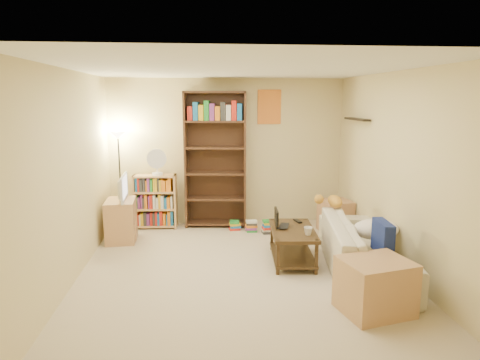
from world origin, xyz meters
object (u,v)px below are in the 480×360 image
object	(u,v)px
laptop	(287,226)
short_bookshelf	(156,201)
end_cabinet	(375,286)
sofa	(363,247)
tall_bookshelf	(216,156)
coffee_table	(293,240)
mug	(308,231)
television	(119,188)
side_table	(335,216)
tv_stand	(121,220)
desk_fan	(157,161)
floor_lamp	(119,152)
tabby_cat	(332,201)

from	to	relation	value
laptop	short_bookshelf	size ratio (longest dim) A/B	0.37
laptop	end_cabinet	distance (m)	1.66
sofa	tall_bookshelf	world-z (taller)	tall_bookshelf
coffee_table	mug	distance (m)	0.37
mug	television	distance (m)	2.94
sofa	side_table	world-z (taller)	sofa
tv_stand	end_cabinet	xyz separation A→B (m)	(2.98, -2.55, -0.04)
short_bookshelf	sofa	bearing A→B (deg)	-34.50
tv_stand	side_table	size ratio (longest dim) A/B	1.21
side_table	tall_bookshelf	bearing A→B (deg)	164.49
tall_bookshelf	desk_fan	size ratio (longest dim) A/B	5.17
laptop	tall_bookshelf	size ratio (longest dim) A/B	0.15
sofa	floor_lamp	distance (m)	4.11
tv_stand	tall_bookshelf	xyz separation A→B (m)	(1.49, 0.65, 0.89)
tall_bookshelf	sofa	bearing A→B (deg)	-44.20
sofa	television	size ratio (longest dim) A/B	3.38
laptop	tall_bookshelf	bearing A→B (deg)	45.69
coffee_table	laptop	distance (m)	0.20
floor_lamp	sofa	bearing A→B (deg)	-32.90
desk_fan	end_cabinet	world-z (taller)	desk_fan
coffee_table	mug	bearing A→B (deg)	-58.18
side_table	laptop	bearing A→B (deg)	-132.73
mug	tv_stand	distance (m)	2.92
tabby_cat	floor_lamp	distance (m)	3.51
sofa	side_table	distance (m)	1.64
coffee_table	desk_fan	bearing A→B (deg)	143.48
side_table	sofa	bearing A→B (deg)	-95.95
coffee_table	laptop	size ratio (longest dim) A/B	3.20
floor_lamp	television	bearing A→B (deg)	-81.22
tabby_cat	floor_lamp	size ratio (longest dim) A/B	0.31
television	desk_fan	distance (m)	0.85
television	tall_bookshelf	distance (m)	1.66
mug	side_table	world-z (taller)	mug
coffee_table	end_cabinet	xyz separation A→B (m)	(0.54, -1.45, -0.02)
side_table	tabby_cat	bearing A→B (deg)	-112.36
laptop	television	bearing A→B (deg)	84.38
coffee_table	side_table	world-z (taller)	side_table
sofa	laptop	xyz separation A→B (m)	(-0.87, 0.50, 0.15)
laptop	floor_lamp	size ratio (longest dim) A/B	0.20
tabby_cat	end_cabinet	bearing A→B (deg)	-93.89
sofa	short_bookshelf	xyz separation A→B (m)	(-2.79, 2.17, 0.14)
side_table	television	bearing A→B (deg)	-178.14
tabby_cat	floor_lamp	bearing A→B (deg)	157.85
sofa	desk_fan	world-z (taller)	desk_fan
laptop	tv_stand	xyz separation A→B (m)	(-2.38, 1.02, -0.14)
television	end_cabinet	size ratio (longest dim) A/B	1.00
coffee_table	sofa	bearing A→B (deg)	-22.33
mug	tall_bookshelf	world-z (taller)	tall_bookshelf
tall_bookshelf	end_cabinet	xyz separation A→B (m)	(1.49, -3.20, -0.93)
laptop	short_bookshelf	bearing A→B (deg)	66.53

